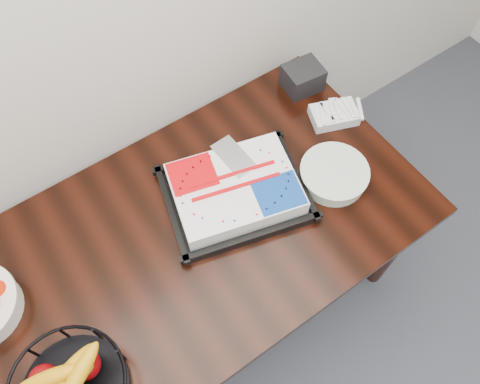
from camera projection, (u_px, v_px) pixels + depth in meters
table at (174, 257)px, 1.64m from camera, size 1.80×0.90×0.75m
cake_tray at (235, 191)px, 1.62m from camera, size 0.56×0.49×0.10m
plate_stack at (334, 175)px, 1.67m from camera, size 0.25×0.25×0.06m
fork_bag at (334, 114)px, 1.81m from camera, size 0.21×0.17×0.05m
napkin_box at (303, 78)px, 1.87m from camera, size 0.16×0.14×0.10m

